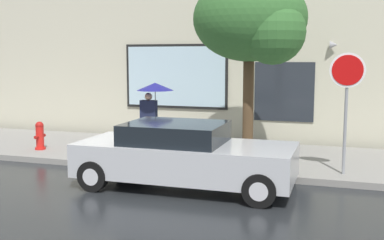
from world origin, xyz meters
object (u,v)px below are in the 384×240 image
object	(u,v)px
parked_car	(184,155)
fire_hydrant	(40,136)
stop_sign	(347,89)
street_tree	(254,22)
pedestrian_with_umbrella	(153,95)

from	to	relation	value
parked_car	fire_hydrant	size ratio (longest dim) A/B	5.70
fire_hydrant	stop_sign	xyz separation A→B (m)	(8.19, -0.37, 1.51)
street_tree	stop_sign	bearing A→B (deg)	-18.26
street_tree	stop_sign	distance (m)	2.78
pedestrian_with_umbrella	street_tree	distance (m)	3.70
stop_sign	pedestrian_with_umbrella	bearing A→B (deg)	162.90
stop_sign	fire_hydrant	bearing A→B (deg)	177.40
pedestrian_with_umbrella	parked_car	bearing A→B (deg)	-57.87
parked_car	fire_hydrant	world-z (taller)	parked_car
pedestrian_with_umbrella	stop_sign	distance (m)	5.49
parked_car	stop_sign	xyz separation A→B (m)	(3.22, 1.59, 1.36)
fire_hydrant	street_tree	size ratio (longest dim) A/B	0.17
fire_hydrant	parked_car	bearing A→B (deg)	-21.51
parked_car	stop_sign	bearing A→B (deg)	26.20
fire_hydrant	street_tree	world-z (taller)	street_tree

